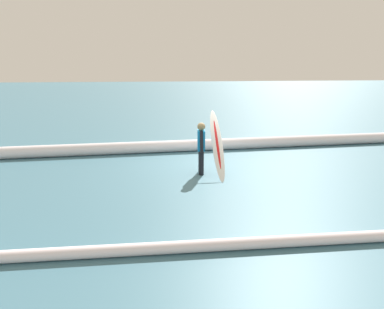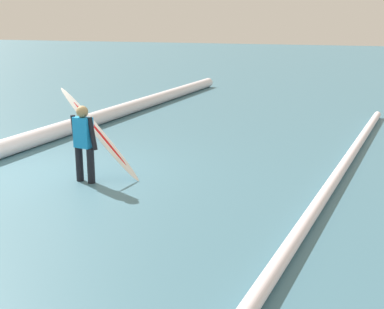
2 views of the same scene
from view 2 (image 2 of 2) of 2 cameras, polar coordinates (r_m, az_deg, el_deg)
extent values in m
plane|color=#406E81|center=(10.55, -14.78, -1.89)|extent=(124.05, 124.05, 0.00)
cylinder|color=black|center=(9.78, -12.50, -1.01)|extent=(0.14, 0.14, 0.67)
cylinder|color=black|center=(9.60, -11.27, -1.24)|extent=(0.14, 0.14, 0.67)
cube|color=#198CD8|center=(9.55, -12.08, 2.43)|extent=(0.24, 0.36, 0.56)
sphere|color=tan|center=(9.47, -12.20, 4.71)|extent=(0.22, 0.22, 0.22)
cylinder|color=black|center=(9.69, -13.03, 2.56)|extent=(0.09, 0.13, 0.61)
cylinder|color=black|center=(9.41, -11.10, 2.30)|extent=(0.09, 0.18, 0.61)
ellipsoid|color=white|center=(9.90, -10.33, 2.29)|extent=(0.34, 1.72, 1.70)
ellipsoid|color=red|center=(9.89, -10.33, 2.31)|extent=(0.14, 1.38, 1.37)
cylinder|color=white|center=(13.25, -15.77, 2.26)|extent=(24.22, 1.47, 0.41)
cylinder|color=white|center=(5.95, 8.49, -13.72)|extent=(23.42, 0.83, 0.20)
camera|label=1|loc=(7.12, 56.72, 8.31)|focal=32.51mm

